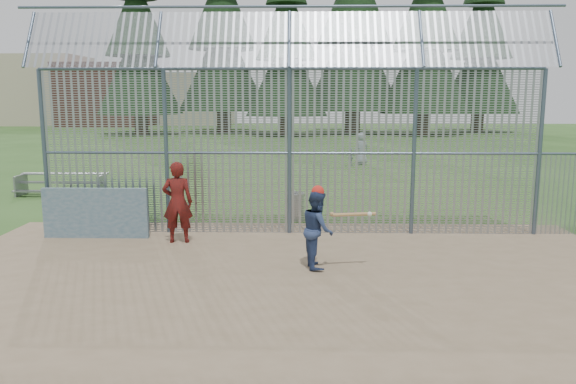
{
  "coord_description": "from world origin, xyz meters",
  "views": [
    {
      "loc": [
        0.28,
        -10.03,
        3.36
      ],
      "look_at": [
        0.0,
        2.0,
        1.3
      ],
      "focal_mm": 35.0,
      "sensor_mm": 36.0,
      "label": 1
    }
  ],
  "objects_px": {
    "bleacher": "(61,184)",
    "batter": "(317,229)",
    "trash_can": "(295,206)",
    "dugout_wall": "(96,213)",
    "onlooker": "(178,202)"
  },
  "relations": [
    {
      "from": "dugout_wall",
      "to": "trash_can",
      "type": "xyz_separation_m",
      "value": [
        4.72,
        2.14,
        -0.24
      ]
    },
    {
      "from": "batter",
      "to": "bleacher",
      "type": "xyz_separation_m",
      "value": [
        -8.53,
        8.05,
        -0.38
      ]
    },
    {
      "from": "onlooker",
      "to": "trash_can",
      "type": "xyz_separation_m",
      "value": [
        2.67,
        2.51,
        -0.58
      ]
    },
    {
      "from": "batter",
      "to": "onlooker",
      "type": "bearing_deg",
      "value": 51.93
    },
    {
      "from": "bleacher",
      "to": "onlooker",
      "type": "bearing_deg",
      "value": -49.04
    },
    {
      "from": "onlooker",
      "to": "trash_can",
      "type": "height_order",
      "value": "onlooker"
    },
    {
      "from": "bleacher",
      "to": "trash_can",
      "type": "bearing_deg",
      "value": -24.62
    },
    {
      "from": "onlooker",
      "to": "trash_can",
      "type": "bearing_deg",
      "value": -142.1
    },
    {
      "from": "dugout_wall",
      "to": "onlooker",
      "type": "relative_size",
      "value": 1.33
    },
    {
      "from": "trash_can",
      "to": "dugout_wall",
      "type": "bearing_deg",
      "value": -155.58
    },
    {
      "from": "trash_can",
      "to": "bleacher",
      "type": "bearing_deg",
      "value": 155.38
    },
    {
      "from": "batter",
      "to": "bleacher",
      "type": "height_order",
      "value": "batter"
    },
    {
      "from": "bleacher",
      "to": "batter",
      "type": "bearing_deg",
      "value": -43.31
    },
    {
      "from": "trash_can",
      "to": "bleacher",
      "type": "xyz_separation_m",
      "value": [
        -8.04,
        3.69,
        0.03
      ]
    },
    {
      "from": "dugout_wall",
      "to": "onlooker",
      "type": "bearing_deg",
      "value": -10.13
    }
  ]
}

